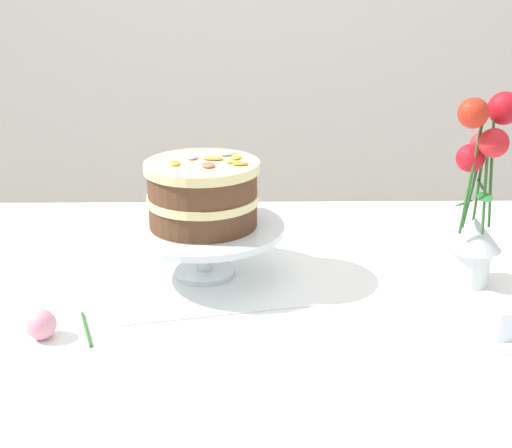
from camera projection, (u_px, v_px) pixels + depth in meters
The scene contains 7 objects.
dining_table at pixel (292, 346), 1.15m from camera, with size 1.40×1.00×0.74m.
linen_napkin at pixel (205, 275), 1.21m from camera, with size 0.32×0.32×0.00m, color white.
cake_stand at pixel (204, 234), 1.18m from camera, with size 0.29×0.29×0.10m.
layer_cake at pixel (203, 193), 1.16m from camera, with size 0.20×0.20×0.12m.
flower_vase at pixel (478, 199), 1.13m from camera, with size 0.11×0.11×0.34m.
teacup at pixel (496, 322), 1.00m from camera, with size 0.12×0.12×0.05m.
fallen_rose at pixel (42, 324), 0.99m from camera, with size 0.11×0.11×0.05m.
Camera 1 is at (-0.08, -1.03, 1.25)m, focal length 46.29 mm.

